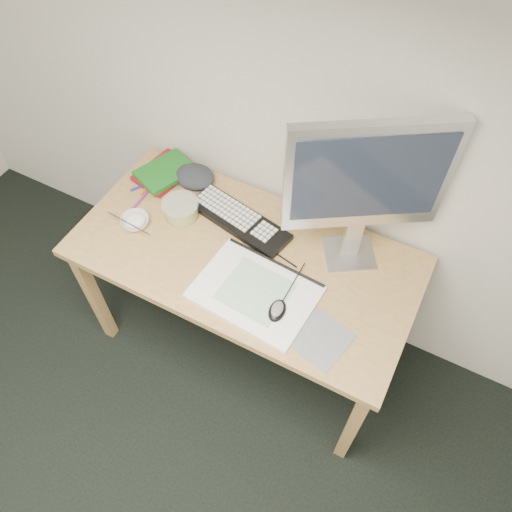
{
  "coord_description": "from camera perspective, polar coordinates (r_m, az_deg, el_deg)",
  "views": [
    {
      "loc": [
        0.83,
        0.39,
        2.37
      ],
      "look_at": [
        0.31,
        1.39,
        0.83
      ],
      "focal_mm": 35.0,
      "sensor_mm": 36.0,
      "label": 1
    }
  ],
  "objects": [
    {
      "name": "pencil_pink",
      "position": [
        2.06,
        -1.49,
        2.05
      ],
      "size": [
        0.16,
        0.04,
        0.01
      ],
      "primitive_type": "cylinder",
      "rotation": [
        0.0,
        1.57,
        -0.21
      ],
      "color": "pink",
      "rests_on": "desk"
    },
    {
      "name": "book_red",
      "position": [
        2.34,
        -10.49,
        9.35
      ],
      "size": [
        0.22,
        0.27,
        0.02
      ],
      "primitive_type": "cube",
      "rotation": [
        0.0,
        0.0,
        -0.18
      ],
      "color": "maroon",
      "rests_on": "desk"
    },
    {
      "name": "chopsticks",
      "position": [
        2.13,
        -14.45,
        3.68
      ],
      "size": [
        0.22,
        0.03,
        0.02
      ],
      "primitive_type": "cylinder",
      "rotation": [
        0.0,
        1.57,
        -0.08
      ],
      "color": "#B0B0B2",
      "rests_on": "rice_bowl"
    },
    {
      "name": "book_green",
      "position": [
        2.31,
        -10.31,
        9.48
      ],
      "size": [
        0.25,
        0.29,
        0.02
      ],
      "primitive_type": "cube",
      "rotation": [
        0.0,
        0.0,
        -0.38
      ],
      "color": "#19641C",
      "rests_on": "book_red"
    },
    {
      "name": "marker_blue",
      "position": [
        2.31,
        -12.83,
        7.84
      ],
      "size": [
        0.07,
        0.11,
        0.01
      ],
      "primitive_type": "cylinder",
      "rotation": [
        0.0,
        1.57,
        1.03
      ],
      "color": "navy",
      "rests_on": "desk"
    },
    {
      "name": "mousepad",
      "position": [
        1.83,
        7.08,
        -9.11
      ],
      "size": [
        0.25,
        0.24,
        0.0
      ],
      "primitive_type": "cube",
      "rotation": [
        0.0,
        0.0,
        -0.23
      ],
      "color": "slate",
      "rests_on": "desk"
    },
    {
      "name": "keyboard",
      "position": [
        2.11,
        -1.9,
        4.09
      ],
      "size": [
        0.48,
        0.24,
        0.03
      ],
      "primitive_type": "cube",
      "rotation": [
        0.0,
        0.0,
        -0.2
      ],
      "color": "black",
      "rests_on": "desk"
    },
    {
      "name": "marker_orange",
      "position": [
        2.31,
        -12.2,
        7.83
      ],
      "size": [
        0.01,
        0.12,
        0.01
      ],
      "primitive_type": "cylinder",
      "rotation": [
        0.0,
        1.57,
        1.58
      ],
      "color": "orange",
      "rests_on": "desk"
    },
    {
      "name": "pencil_black",
      "position": [
        2.01,
        2.74,
        0.01
      ],
      "size": [
        0.17,
        0.04,
        0.01
      ],
      "primitive_type": "cylinder",
      "rotation": [
        0.0,
        1.57,
        -0.22
      ],
      "color": "black",
      "rests_on": "desk"
    },
    {
      "name": "pencil_tan",
      "position": [
        2.01,
        -0.37,
        0.21
      ],
      "size": [
        0.16,
        0.07,
        0.01
      ],
      "primitive_type": "cylinder",
      "rotation": [
        0.0,
        1.57,
        -0.4
      ],
      "color": "tan",
      "rests_on": "desk"
    },
    {
      "name": "fruit_tub",
      "position": [
        2.14,
        -8.57,
        5.29
      ],
      "size": [
        0.16,
        0.16,
        0.08
      ],
      "primitive_type": "cylinder",
      "rotation": [
        0.0,
        0.0,
        0.03
      ],
      "color": "#D8BF4C",
      "rests_on": "desk"
    },
    {
      "name": "mouse",
      "position": [
        1.84,
        2.44,
        -6.08
      ],
      "size": [
        0.07,
        0.11,
        0.03
      ],
      "primitive_type": "ellipsoid",
      "rotation": [
        0.0,
        0.0,
        0.12
      ],
      "color": "black",
      "rests_on": "sketchpad"
    },
    {
      "name": "monitor",
      "position": [
        1.74,
        12.54,
        8.31
      ],
      "size": [
        0.5,
        0.34,
        0.66
      ],
      "rotation": [
        0.0,
        0.0,
        0.56
      ],
      "color": "silver",
      "rests_on": "desk"
    },
    {
      "name": "desk",
      "position": [
        2.08,
        -1.33,
        -1.11
      ],
      "size": [
        1.4,
        0.7,
        0.75
      ],
      "color": "tan",
      "rests_on": "ground"
    },
    {
      "name": "cloth_lump",
      "position": [
        2.27,
        -7.02,
        8.97
      ],
      "size": [
        0.18,
        0.16,
        0.06
      ],
      "primitive_type": "ellipsoid",
      "rotation": [
        0.0,
        0.0,
        0.28
      ],
      "color": "#222529",
      "rests_on": "desk"
    },
    {
      "name": "marker_purple",
      "position": [
        2.26,
        -13.01,
        6.31
      ],
      "size": [
        0.01,
        0.12,
        0.01
      ],
      "primitive_type": "cylinder",
      "rotation": [
        0.0,
        1.57,
        1.58
      ],
      "color": "#742485",
      "rests_on": "desk"
    },
    {
      "name": "sketchpad",
      "position": [
        1.91,
        -0.09,
        -4.11
      ],
      "size": [
        0.47,
        0.35,
        0.01
      ],
      "primitive_type": "cube",
      "rotation": [
        0.0,
        0.0,
        -0.07
      ],
      "color": "white",
      "rests_on": "desk"
    },
    {
      "name": "rice_bowl",
      "position": [
        2.16,
        -13.64,
        3.85
      ],
      "size": [
        0.12,
        0.12,
        0.04
      ],
      "primitive_type": "imported",
      "rotation": [
        0.0,
        0.0,
        0.0
      ],
      "color": "white",
      "rests_on": "desk"
    }
  ]
}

